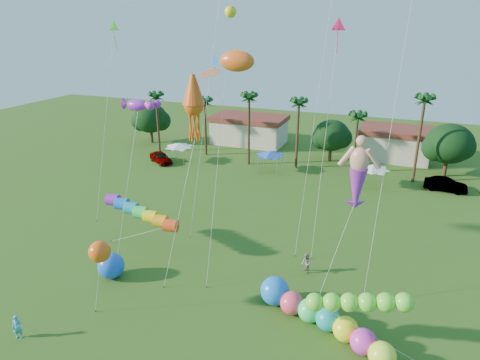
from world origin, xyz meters
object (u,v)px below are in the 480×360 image
(car_b, at_px, (446,185))
(spectator_b, at_px, (306,264))
(car_a, at_px, (161,157))
(blue_ball, at_px, (111,266))
(caterpillar_inflatable, at_px, (318,316))
(spectator_a, at_px, (17,327))

(car_b, distance_m, spectator_b, 27.55)
(car_a, height_order, blue_ball, blue_ball)
(car_a, bearing_deg, caterpillar_inflatable, -100.20)
(spectator_b, distance_m, caterpillar_inflatable, 6.85)
(spectator_a, bearing_deg, caterpillar_inflatable, -2.06)
(car_a, height_order, spectator_b, spectator_b)
(car_b, height_order, caterpillar_inflatable, caterpillar_inflatable)
(car_a, bearing_deg, spectator_b, -95.16)
(spectator_a, distance_m, caterpillar_inflatable, 20.56)
(spectator_b, xyz_separation_m, caterpillar_inflatable, (2.37, -6.43, 0.02))
(car_b, height_order, spectator_a, spectator_a)
(car_a, xyz_separation_m, car_b, (39.40, 3.24, 0.02))
(caterpillar_inflatable, relative_size, blue_ball, 4.68)
(spectator_b, bearing_deg, car_a, -166.25)
(car_b, bearing_deg, spectator_b, 157.74)
(car_a, height_order, spectator_a, spectator_a)
(blue_ball, bearing_deg, car_a, 113.65)
(car_a, xyz_separation_m, blue_ball, (12.31, -28.11, 0.30))
(car_b, relative_size, caterpillar_inflatable, 0.49)
(car_a, height_order, caterpillar_inflatable, caterpillar_inflatable)
(car_b, xyz_separation_m, spectator_b, (-12.07, -24.76, 0.07))
(spectator_a, bearing_deg, car_a, 80.16)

